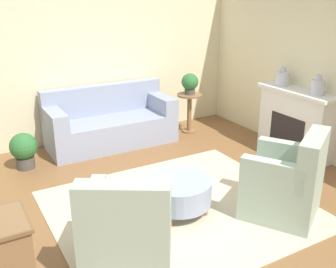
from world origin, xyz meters
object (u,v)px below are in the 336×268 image
object	(u,v)px
armchair_right	(287,184)
potted_plant_on_side_table	(190,83)
vase_mantel_near	(283,78)
potted_plant_floor	(24,149)
armchair_left	(127,234)
vase_mantel_far	(318,87)
side_table	(189,107)
couch	(110,124)
ottoman_table	(178,191)

from	to	relation	value
armchair_right	potted_plant_on_side_table	distance (m)	3.05
vase_mantel_near	potted_plant_floor	distance (m)	4.07
armchair_left	vase_mantel_far	bearing A→B (deg)	15.22
side_table	vase_mantel_near	bearing A→B (deg)	-57.12
armchair_left	potted_plant_floor	bearing A→B (deg)	97.63
potted_plant_on_side_table	potted_plant_floor	xyz separation A→B (m)	(-2.93, -0.14, -0.62)
armchair_left	armchair_right	xyz separation A→B (m)	(1.97, 0.00, 0.00)
potted_plant_floor	armchair_left	bearing A→B (deg)	-82.37
armchair_left	vase_mantel_near	world-z (taller)	vase_mantel_near
side_table	armchair_right	bearing A→B (deg)	-101.14
armchair_left	couch	bearing A→B (deg)	70.85
vase_mantel_far	armchair_right	bearing A→B (deg)	-147.29
potted_plant_on_side_table	couch	bearing A→B (deg)	173.61
armchair_left	potted_plant_on_side_table	xyz separation A→B (m)	(2.55, 2.95, 0.52)
vase_mantel_near	ottoman_table	bearing A→B (deg)	-159.16
side_table	couch	bearing A→B (deg)	173.61
armchair_right	potted_plant_floor	world-z (taller)	armchair_right
vase_mantel_near	potted_plant_on_side_table	size ratio (longest dim) A/B	0.81
ottoman_table	potted_plant_floor	world-z (taller)	potted_plant_floor
vase_mantel_far	vase_mantel_near	bearing A→B (deg)	90.00
ottoman_table	vase_mantel_near	distance (m)	2.81
ottoman_table	side_table	distance (m)	2.81
ottoman_table	vase_mantel_far	size ratio (longest dim) A/B	2.62
armchair_right	potted_plant_on_side_table	bearing A→B (deg)	78.86
armchair_right	potted_plant_floor	xyz separation A→B (m)	(-2.35, 2.81, -0.10)
ottoman_table	vase_mantel_far	bearing A→B (deg)	6.12
couch	vase_mantel_far	distance (m)	3.30
couch	armchair_right	xyz separation A→B (m)	(0.89, -3.11, 0.04)
side_table	potted_plant_floor	world-z (taller)	side_table
armchair_right	side_table	bearing A→B (deg)	78.86
side_table	potted_plant_on_side_table	bearing A→B (deg)	0.00
armchair_right	side_table	world-z (taller)	armchair_right
potted_plant_on_side_table	potted_plant_floor	bearing A→B (deg)	-177.32
vase_mantel_near	couch	bearing A→B (deg)	147.22
armchair_left	ottoman_table	bearing A→B (deg)	35.43
armchair_right	vase_mantel_far	world-z (taller)	vase_mantel_far
ottoman_table	vase_mantel_near	bearing A→B (deg)	20.84
ottoman_table	potted_plant_floor	bearing A→B (deg)	121.33
armchair_left	potted_plant_on_side_table	size ratio (longest dim) A/B	2.87
couch	potted_plant_floor	bearing A→B (deg)	-168.31
armchair_left	potted_plant_floor	size ratio (longest dim) A/B	2.00
vase_mantel_near	potted_plant_on_side_table	world-z (taller)	vase_mantel_near
couch	side_table	distance (m)	1.48
armchair_right	potted_plant_floor	bearing A→B (deg)	129.85
armchair_left	ottoman_table	distance (m)	1.15
armchair_left	ottoman_table	size ratio (longest dim) A/B	1.38
couch	vase_mantel_near	xyz separation A→B (m)	(2.34, -1.50, 0.81)
armchair_left	potted_plant_on_side_table	world-z (taller)	potted_plant_on_side_table
ottoman_table	potted_plant_on_side_table	distance (m)	2.88
armchair_right	vase_mantel_far	distance (m)	1.88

